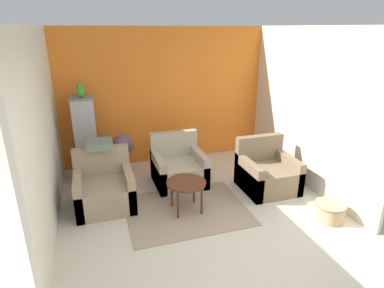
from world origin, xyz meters
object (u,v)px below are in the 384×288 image
at_px(armchair_left, 105,189).
at_px(wicker_basket, 329,211).
at_px(potted_plant, 123,148).
at_px(birdcage, 86,141).
at_px(coffee_table, 186,185).
at_px(parrot, 80,90).
at_px(armchair_middle, 178,168).
at_px(armchair_right, 267,174).

bearing_deg(armchair_left, wicker_basket, -24.60).
height_order(potted_plant, wicker_basket, potted_plant).
xyz_separation_m(armchair_left, birdcage, (-0.21, 1.15, 0.44)).
bearing_deg(wicker_basket, coffee_table, 155.38).
xyz_separation_m(parrot, potted_plant, (0.62, -0.08, -1.10)).
distance_m(armchair_left, parrot, 1.79).
height_order(coffee_table, wicker_basket, coffee_table).
relative_size(armchair_middle, wicker_basket, 1.98).
bearing_deg(parrot, coffee_table, -50.78).
bearing_deg(armchair_middle, wicker_basket, -45.84).
relative_size(armchair_right, armchair_middle, 1.00).
bearing_deg(armchair_right, potted_plant, 149.56).
bearing_deg(parrot, armchair_middle, -26.10).
relative_size(birdcage, parrot, 5.79).
distance_m(potted_plant, wicker_basket, 3.65).
xyz_separation_m(armchair_left, potted_plant, (0.41, 1.08, 0.25)).
height_order(coffee_table, armchair_left, armchair_left).
xyz_separation_m(armchair_right, parrot, (-2.90, 1.42, 1.35)).
bearing_deg(coffee_table, wicker_basket, -24.62).
bearing_deg(potted_plant, armchair_left, -110.91).
distance_m(coffee_table, potted_plant, 1.78).
bearing_deg(coffee_table, armchair_left, 155.42).
distance_m(coffee_table, armchair_right, 1.56).
distance_m(armchair_left, wicker_basket, 3.37).
relative_size(armchair_left, potted_plant, 1.10).
height_order(birdcage, potted_plant, birdcage).
relative_size(armchair_left, wicker_basket, 1.98).
bearing_deg(coffee_table, birdcage, 129.25).
distance_m(birdcage, wicker_basket, 4.19).
bearing_deg(armchair_left, birdcage, 100.42).
xyz_separation_m(armchair_middle, parrot, (-1.51, 0.74, 1.35)).
bearing_deg(potted_plant, wicker_basket, -43.05).
bearing_deg(coffee_table, armchair_right, 10.00).
distance_m(armchair_right, potted_plant, 2.65).
height_order(coffee_table, parrot, parrot).
relative_size(parrot, wicker_basket, 0.59).
relative_size(birdcage, potted_plant, 1.92).
height_order(coffee_table, armchair_middle, armchair_middle).
height_order(parrot, wicker_basket, parrot).
xyz_separation_m(coffee_table, wicker_basket, (1.90, -0.87, -0.29)).
bearing_deg(birdcage, armchair_middle, -26.04).
bearing_deg(coffee_table, parrot, 129.22).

